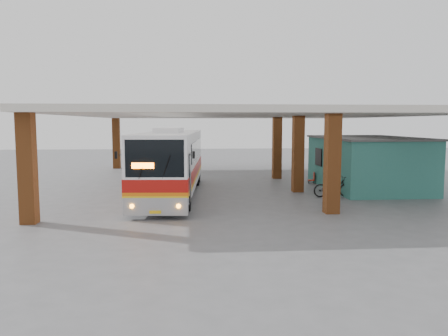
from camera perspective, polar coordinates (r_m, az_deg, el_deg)
ground at (r=22.05m, az=3.87°, el=-4.41°), size 90.00×90.00×0.00m
brick_columns at (r=26.92m, az=5.35°, el=2.12°), size 20.10×21.60×4.35m
canopy_roof at (r=28.21m, az=2.99°, el=7.04°), size 21.00×23.00×0.30m
shop_building at (r=27.72m, az=18.15°, el=0.69°), size 5.20×8.20×3.11m
coach_bus at (r=23.85m, az=-6.84°, el=0.78°), size 3.52×12.80×3.69m
motorcycle at (r=23.98m, az=14.06°, el=-2.38°), size 2.15×0.80×1.12m
pedestrian at (r=21.47m, az=14.31°, el=-2.31°), size 0.82×0.74×1.89m
red_chair at (r=29.03m, az=11.50°, el=-1.33°), size 0.45×0.45×0.74m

